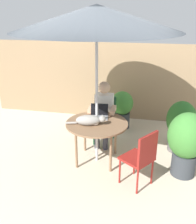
{
  "coord_description": "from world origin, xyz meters",
  "views": [
    {
      "loc": [
        0.78,
        -3.79,
        2.48
      ],
      "look_at": [
        0.0,
        0.1,
        0.87
      ],
      "focal_mm": 41.28,
      "sensor_mm": 36.0,
      "label": 1
    }
  ],
  "objects_px": {
    "chair_occupied": "(105,115)",
    "chair_empty": "(142,155)",
    "laptop": "(99,113)",
    "patio_umbrella": "(97,18)",
    "potted_plant_corner": "(187,141)",
    "person_seated": "(104,110)",
    "potted_plant_near_fence": "(122,108)",
    "patio_table": "(97,126)",
    "potted_plant_by_chair": "(181,124)",
    "cat": "(90,120)"
  },
  "relations": [
    {
      "from": "potted_plant_near_fence",
      "to": "potted_plant_by_chair",
      "type": "xyz_separation_m",
      "value": [
        1.15,
        -0.79,
        0.07
      ]
    },
    {
      "from": "chair_occupied",
      "to": "patio_table",
      "type": "bearing_deg",
      "value": -90.0
    },
    {
      "from": "potted_plant_by_chair",
      "to": "patio_table",
      "type": "bearing_deg",
      "value": -155.57
    },
    {
      "from": "person_seated",
      "to": "potted_plant_near_fence",
      "type": "relative_size",
      "value": 1.49
    },
    {
      "from": "chair_empty",
      "to": "cat",
      "type": "distance_m",
      "value": 1.01
    },
    {
      "from": "laptop",
      "to": "potted_plant_corner",
      "type": "bearing_deg",
      "value": -14.74
    },
    {
      "from": "patio_umbrella",
      "to": "chair_occupied",
      "type": "relative_size",
      "value": 2.84
    },
    {
      "from": "cat",
      "to": "potted_plant_corner",
      "type": "relative_size",
      "value": 0.62
    },
    {
      "from": "cat",
      "to": "potted_plant_near_fence",
      "type": "relative_size",
      "value": 0.79
    },
    {
      "from": "patio_table",
      "to": "potted_plant_near_fence",
      "type": "height_order",
      "value": "potted_plant_near_fence"
    },
    {
      "from": "patio_table",
      "to": "person_seated",
      "type": "bearing_deg",
      "value": 90.0
    },
    {
      "from": "chair_empty",
      "to": "potted_plant_near_fence",
      "type": "relative_size",
      "value": 1.08
    },
    {
      "from": "chair_empty",
      "to": "potted_plant_by_chair",
      "type": "bearing_deg",
      "value": 61.78
    },
    {
      "from": "chair_occupied",
      "to": "chair_empty",
      "type": "bearing_deg",
      "value": -60.28
    },
    {
      "from": "patio_table",
      "to": "laptop",
      "type": "distance_m",
      "value": 0.29
    },
    {
      "from": "person_seated",
      "to": "potted_plant_by_chair",
      "type": "distance_m",
      "value": 1.43
    },
    {
      "from": "person_seated",
      "to": "chair_occupied",
      "type": "bearing_deg",
      "value": 90.0
    },
    {
      "from": "potted_plant_corner",
      "to": "person_seated",
      "type": "bearing_deg",
      "value": 152.28
    },
    {
      "from": "laptop",
      "to": "potted_plant_corner",
      "type": "xyz_separation_m",
      "value": [
        1.44,
        -0.38,
        -0.18
      ]
    },
    {
      "from": "patio_table",
      "to": "patio_umbrella",
      "type": "height_order",
      "value": "patio_umbrella"
    },
    {
      "from": "person_seated",
      "to": "potted_plant_corner",
      "type": "relative_size",
      "value": 1.17
    },
    {
      "from": "patio_umbrella",
      "to": "chair_empty",
      "type": "bearing_deg",
      "value": -36.08
    },
    {
      "from": "chair_occupied",
      "to": "patio_umbrella",
      "type": "bearing_deg",
      "value": -90.0
    },
    {
      "from": "patio_umbrella",
      "to": "potted_plant_near_fence",
      "type": "height_order",
      "value": "patio_umbrella"
    },
    {
      "from": "chair_occupied",
      "to": "potted_plant_near_fence",
      "type": "bearing_deg",
      "value": 67.9
    },
    {
      "from": "chair_empty",
      "to": "potted_plant_by_chair",
      "type": "height_order",
      "value": "potted_plant_by_chair"
    },
    {
      "from": "potted_plant_near_fence",
      "to": "patio_umbrella",
      "type": "bearing_deg",
      "value": -100.4
    },
    {
      "from": "chair_occupied",
      "to": "laptop",
      "type": "xyz_separation_m",
      "value": [
        -0.01,
        -0.53,
        0.26
      ]
    },
    {
      "from": "patio_table",
      "to": "laptop",
      "type": "xyz_separation_m",
      "value": [
        -0.01,
        0.26,
        0.12
      ]
    },
    {
      "from": "patio_umbrella",
      "to": "potted_plant_corner",
      "type": "relative_size",
      "value": 2.42
    },
    {
      "from": "patio_table",
      "to": "potted_plant_near_fence",
      "type": "relative_size",
      "value": 1.25
    },
    {
      "from": "person_seated",
      "to": "laptop",
      "type": "height_order",
      "value": "person_seated"
    },
    {
      "from": "cat",
      "to": "patio_table",
      "type": "bearing_deg",
      "value": 50.78
    },
    {
      "from": "potted_plant_corner",
      "to": "potted_plant_by_chair",
      "type": "bearing_deg",
      "value": 90.79
    },
    {
      "from": "laptop",
      "to": "potted_plant_by_chair",
      "type": "height_order",
      "value": "potted_plant_by_chair"
    },
    {
      "from": "patio_umbrella",
      "to": "potted_plant_near_fence",
      "type": "distance_m",
      "value": 2.39
    },
    {
      "from": "cat",
      "to": "potted_plant_near_fence",
      "type": "distance_m",
      "value": 1.63
    },
    {
      "from": "patio_umbrella",
      "to": "laptop",
      "type": "height_order",
      "value": "patio_umbrella"
    },
    {
      "from": "chair_empty",
      "to": "potted_plant_corner",
      "type": "height_order",
      "value": "potted_plant_corner"
    },
    {
      "from": "chair_occupied",
      "to": "potted_plant_near_fence",
      "type": "distance_m",
      "value": 0.7
    },
    {
      "from": "patio_umbrella",
      "to": "person_seated",
      "type": "relative_size",
      "value": 2.06
    },
    {
      "from": "chair_empty",
      "to": "cat",
      "type": "relative_size",
      "value": 1.37
    },
    {
      "from": "potted_plant_near_fence",
      "to": "potted_plant_corner",
      "type": "relative_size",
      "value": 0.79
    },
    {
      "from": "patio_table",
      "to": "potted_plant_corner",
      "type": "bearing_deg",
      "value": -4.79
    },
    {
      "from": "chair_occupied",
      "to": "potted_plant_by_chair",
      "type": "bearing_deg",
      "value": -5.82
    },
    {
      "from": "patio_umbrella",
      "to": "potted_plant_by_chair",
      "type": "xyz_separation_m",
      "value": [
        1.42,
        0.64,
        -1.82
      ]
    },
    {
      "from": "chair_empty",
      "to": "potted_plant_near_fence",
      "type": "distance_m",
      "value": 2.06
    },
    {
      "from": "chair_occupied",
      "to": "laptop",
      "type": "height_order",
      "value": "laptop"
    },
    {
      "from": "cat",
      "to": "potted_plant_corner",
      "type": "bearing_deg",
      "value": -0.29
    },
    {
      "from": "potted_plant_by_chair",
      "to": "person_seated",
      "type": "bearing_deg",
      "value": -179.47
    }
  ]
}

